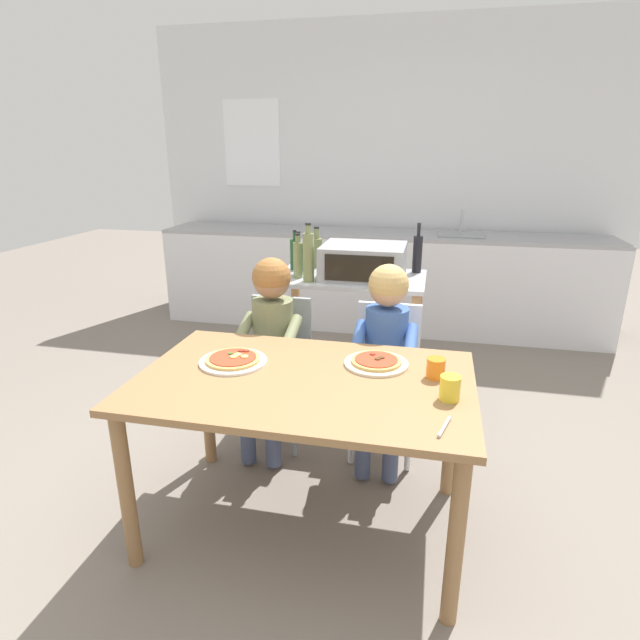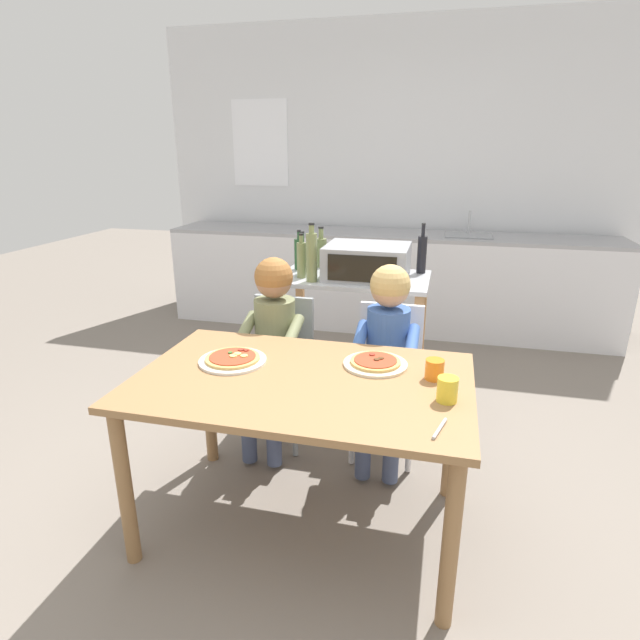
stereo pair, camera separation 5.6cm
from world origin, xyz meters
The scene contains 21 objects.
ground_plane centered at (0.00, 1.27, 0.00)m, with size 12.66×12.66×0.00m, color slate.
back_wall_tiled centered at (0.00, 3.22, 1.35)m, with size 4.46×0.13×2.70m.
kitchen_counter centered at (0.00, 2.81, 0.44)m, with size 4.01×0.60×1.08m.
kitchen_island_cart centered at (-0.01, 1.20, 0.57)m, with size 0.91×0.55×0.86m.
toaster_oven centered at (0.07, 1.18, 0.96)m, with size 0.49×0.41×0.20m.
bottle_dark_olive_oil centered at (-0.27, 1.41, 0.97)m, with size 0.07×0.07×0.26m.
bottle_squat_spirits centered at (-0.39, 1.31, 0.97)m, with size 0.06×0.06×0.25m.
bottle_tall_green_wine centered at (-0.31, 1.09, 0.98)m, with size 0.06×0.06×0.27m.
bottle_slim_sauce centered at (0.38, 1.39, 0.99)m, with size 0.06×0.06×0.31m.
bottle_brown_beer centered at (-0.23, 1.01, 1.01)m, with size 0.06×0.06×0.34m.
bottle_clear_vinegar centered at (-0.33, 1.18, 0.97)m, with size 0.06×0.06×0.27m.
dining_table centered at (0.00, 0.00, 0.63)m, with size 1.37×0.87×0.72m.
dining_chair_left centered at (-0.34, 0.71, 0.48)m, with size 0.36×0.36×0.81m.
dining_chair_right centered at (0.27, 0.72, 0.48)m, with size 0.36×0.36×0.81m.
child_in_olive_shirt centered at (-0.34, 0.60, 0.69)m, with size 0.32×0.42×1.05m.
child_in_blue_striped_shirt centered at (0.27, 0.60, 0.69)m, with size 0.32×0.42×1.05m.
pizza_plate_white centered at (-0.34, 0.08, 0.74)m, with size 0.29×0.29×0.03m.
pizza_plate_cream centered at (0.27, 0.19, 0.74)m, with size 0.28×0.28×0.03m.
drinking_cup_orange centered at (0.52, 0.12, 0.77)m, with size 0.08×0.08×0.08m, color orange.
drinking_cup_yellow centered at (0.58, -0.07, 0.77)m, with size 0.08×0.08×0.09m, color yellow.
serving_spoon centered at (0.56, -0.28, 0.73)m, with size 0.01×0.01×0.14m, color #B7BABF.
Camera 1 is at (0.48, -1.85, 1.62)m, focal length 28.92 mm.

